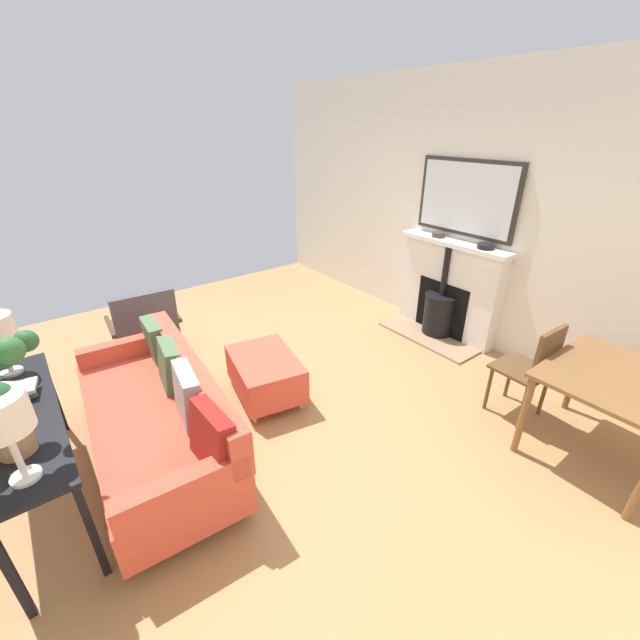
% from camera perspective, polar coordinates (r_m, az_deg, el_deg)
% --- Properties ---
extents(ground_plane, '(5.14, 6.10, 0.01)m').
position_cam_1_polar(ground_plane, '(3.91, -8.33, -10.42)').
color(ground_plane, '#A87A4C').
extents(wall_left, '(0.12, 6.10, 2.86)m').
position_cam_1_polar(wall_left, '(4.97, 17.96, 14.78)').
color(wall_left, silver).
rests_on(wall_left, ground).
extents(fireplace, '(0.59, 1.33, 1.14)m').
position_cam_1_polar(fireplace, '(4.95, 17.44, 3.36)').
color(fireplace, '#9E7A5B').
rests_on(fireplace, ground).
extents(mirror_over_mantel, '(0.04, 1.18, 0.79)m').
position_cam_1_polar(mirror_over_mantel, '(4.74, 20.05, 15.98)').
color(mirror_over_mantel, '#2D2823').
extents(mantel_bowl_near, '(0.14, 0.14, 0.06)m').
position_cam_1_polar(mantel_bowl_near, '(4.87, 16.43, 11.61)').
color(mantel_bowl_near, '#47382D').
rests_on(mantel_bowl_near, fireplace).
extents(mantel_bowl_far, '(0.16, 0.16, 0.05)m').
position_cam_1_polar(mantel_bowl_far, '(4.56, 22.44, 9.71)').
color(mantel_bowl_far, black).
rests_on(mantel_bowl_far, fireplace).
extents(sofa, '(0.95, 1.99, 0.80)m').
position_cam_1_polar(sofa, '(3.31, -21.72, -12.52)').
color(sofa, '#B2B2B7').
rests_on(sofa, ground).
extents(ottoman, '(0.68, 0.86, 0.41)m').
position_cam_1_polar(ottoman, '(3.74, -7.78, -7.50)').
color(ottoman, '#B2B2B7').
rests_on(ottoman, ground).
extents(armchair_accent, '(0.71, 0.63, 0.83)m').
position_cam_1_polar(armchair_accent, '(4.56, -23.62, -0.25)').
color(armchair_accent, '#4C3321').
rests_on(armchair_accent, ground).
extents(console_table, '(0.42, 1.57, 0.73)m').
position_cam_1_polar(console_table, '(3.12, -36.58, -12.11)').
color(console_table, black).
rests_on(console_table, ground).
extents(table_lamp_far_end, '(0.26, 0.26, 0.50)m').
position_cam_1_polar(table_lamp_far_end, '(2.38, -38.67, -10.76)').
color(table_lamp_far_end, white).
rests_on(table_lamp_far_end, console_table).
extents(book_stack, '(0.28, 0.22, 0.07)m').
position_cam_1_polar(book_stack, '(3.25, -37.41, -8.24)').
color(book_stack, '#4C7056').
rests_on(book_stack, console_table).
extents(dining_table, '(0.96, 0.86, 0.72)m').
position_cam_1_polar(dining_table, '(3.56, 36.48, -7.74)').
color(dining_table, brown).
rests_on(dining_table, ground).
extents(dining_chair_near_fireplace, '(0.42, 0.42, 0.89)m').
position_cam_1_polar(dining_chair_near_fireplace, '(3.74, 28.05, -5.75)').
color(dining_chair_near_fireplace, brown).
rests_on(dining_chair_near_fireplace, ground).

